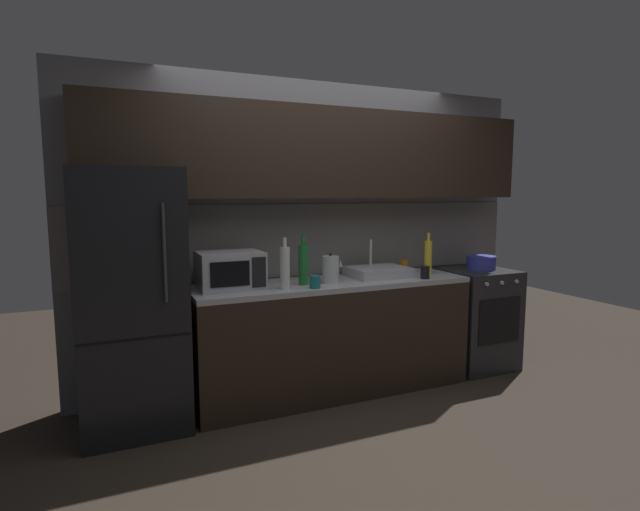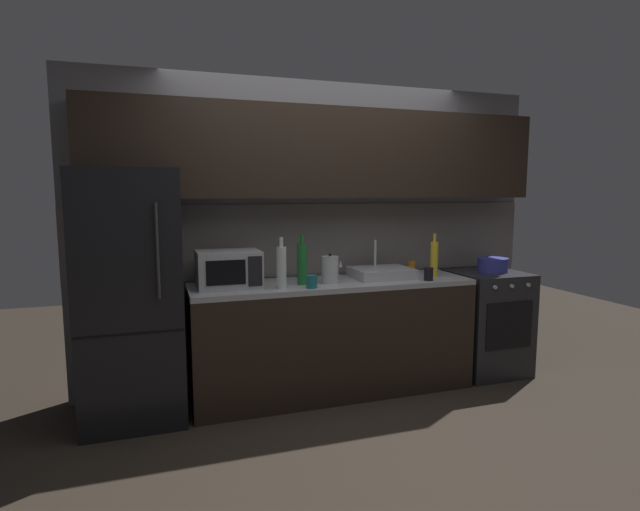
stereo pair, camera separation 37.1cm
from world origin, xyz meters
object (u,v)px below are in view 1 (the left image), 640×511
(mug_dark, at_px, (425,272))
(kettle, at_px, (331,269))
(microwave, at_px, (230,270))
(wine_bottle_clear, at_px, (285,267))
(refrigerator, at_px, (131,301))
(mug_amber, at_px, (404,265))
(wine_bottle_yellow, at_px, (428,257))
(mug_teal, at_px, (315,282))
(wine_bottle_green, at_px, (303,264))
(cooking_pot, at_px, (481,263))
(oven_range, at_px, (475,318))

(mug_dark, bearing_deg, kettle, 169.62)
(microwave, distance_m, wine_bottle_clear, 0.40)
(wine_bottle_clear, height_order, mug_dark, wine_bottle_clear)
(refrigerator, bearing_deg, mug_amber, 5.38)
(wine_bottle_yellow, relative_size, wine_bottle_clear, 0.95)
(mug_amber, relative_size, mug_dark, 0.92)
(mug_teal, relative_size, mug_dark, 0.91)
(mug_teal, bearing_deg, wine_bottle_yellow, 8.63)
(wine_bottle_green, height_order, wine_bottle_clear, wine_bottle_green)
(wine_bottle_yellow, bearing_deg, cooking_pot, 4.27)
(kettle, height_order, wine_bottle_green, wine_bottle_green)
(oven_range, xyz_separation_m, mug_teal, (-1.70, -0.21, 0.50))
(wine_bottle_yellow, height_order, mug_amber, wine_bottle_yellow)
(oven_range, xyz_separation_m, cooking_pot, (0.04, 0.00, 0.51))
(refrigerator, relative_size, oven_range, 1.95)
(wine_bottle_green, xyz_separation_m, mug_dark, (1.00, -0.16, -0.11))
(refrigerator, bearing_deg, wine_bottle_yellow, -1.11)
(refrigerator, xyz_separation_m, microwave, (0.68, 0.02, 0.16))
(wine_bottle_green, bearing_deg, wine_bottle_clear, -149.68)
(mug_amber, bearing_deg, wine_bottle_green, -166.15)
(refrigerator, distance_m, mug_amber, 2.32)
(oven_range, height_order, wine_bottle_clear, wine_bottle_clear)
(wine_bottle_green, bearing_deg, kettle, -4.15)
(wine_bottle_yellow, height_order, wine_bottle_clear, wine_bottle_clear)
(wine_bottle_yellow, distance_m, cooking_pot, 0.63)
(mug_amber, bearing_deg, cooking_pot, -17.59)
(refrigerator, height_order, wine_bottle_green, refrigerator)
(mug_teal, bearing_deg, microwave, 157.54)
(kettle, relative_size, mug_teal, 2.48)
(oven_range, distance_m, kettle, 1.60)
(microwave, xyz_separation_m, mug_teal, (0.57, -0.23, -0.09))
(refrigerator, relative_size, wine_bottle_green, 4.62)
(kettle, distance_m, wine_bottle_yellow, 0.92)
(mug_amber, xyz_separation_m, mug_teal, (-1.06, -0.43, -0.00))
(microwave, xyz_separation_m, mug_amber, (1.62, 0.20, -0.09))
(microwave, relative_size, wine_bottle_green, 1.21)
(mug_teal, bearing_deg, refrigerator, 170.17)
(microwave, distance_m, wine_bottle_yellow, 1.69)
(wine_bottle_green, xyz_separation_m, wine_bottle_clear, (-0.19, -0.11, -0.00))
(refrigerator, height_order, mug_teal, refrigerator)
(wine_bottle_green, relative_size, cooking_pot, 1.44)
(wine_bottle_green, bearing_deg, refrigerator, 177.71)
(wine_bottle_green, bearing_deg, microwave, 172.96)
(oven_range, bearing_deg, wine_bottle_yellow, -175.55)
(refrigerator, distance_m, wine_bottle_clear, 1.06)
(wine_bottle_clear, xyz_separation_m, mug_amber, (1.27, 0.38, -0.11))
(wine_bottle_green, relative_size, wine_bottle_clear, 1.01)
(wine_bottle_yellow, distance_m, wine_bottle_clear, 1.34)
(mug_teal, relative_size, cooking_pot, 0.36)
(refrigerator, xyz_separation_m, wine_bottle_clear, (1.04, -0.16, 0.18))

